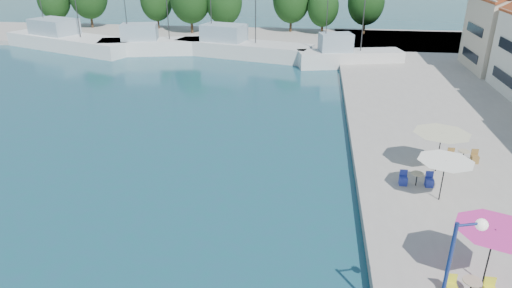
# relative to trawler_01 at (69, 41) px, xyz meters

# --- Properties ---
(quay_far) EXTENTS (90.00, 16.00, 0.60)m
(quay_far) POSITION_rel_trawler_01_xyz_m (21.94, 9.14, -0.77)
(quay_far) COLOR #A09890
(quay_far) RESTS_ON ground
(trawler_01) EXTENTS (20.34, 12.18, 10.20)m
(trawler_01) POSITION_rel_trawler_01_xyz_m (0.00, 0.00, 0.00)
(trawler_01) COLOR white
(trawler_01) RESTS_ON ground
(trawler_02) EXTENTS (15.24, 6.99, 10.20)m
(trawler_02) POSITION_rel_trawler_01_xyz_m (12.58, -1.25, 0.00)
(trawler_02) COLOR white
(trawler_02) RESTS_ON ground
(trawler_03) EXTENTS (17.91, 8.85, 10.20)m
(trawler_03) POSITION_rel_trawler_01_xyz_m (23.62, -1.33, 0.00)
(trawler_03) COLOR silver
(trawler_03) RESTS_ON ground
(trawler_04) EXTENTS (12.33, 5.74, 10.20)m
(trawler_04) POSITION_rel_trawler_01_xyz_m (36.81, -4.98, 0.00)
(trawler_04) COLOR silver
(trawler_04) RESTS_ON ground
(tree_01) EXTENTS (5.01, 5.01, 7.41)m
(tree_01) POSITION_rel_trawler_01_xyz_m (-8.91, 13.07, 3.81)
(tree_01) COLOR #3F2B19
(tree_01) RESTS_ON quay_far
(tree_03) EXTENTS (5.02, 5.02, 7.43)m
(tree_03) POSITION_rel_trawler_01_xyz_m (7.78, 14.12, 3.82)
(tree_03) COLOR #3F2B19
(tree_03) RESTS_ON quay_far
(tree_05) EXTENTS (5.41, 5.41, 8.00)m
(tree_05) POSITION_rel_trawler_01_xyz_m (19.28, 11.02, 4.15)
(tree_05) COLOR #3F2B19
(tree_05) RESTS_ON quay_far
(tree_07) EXTENTS (4.60, 4.60, 6.82)m
(tree_07) POSITION_rel_trawler_01_xyz_m (33.89, 12.48, 3.46)
(tree_07) COLOR #3F2B19
(tree_07) RESTS_ON quay_far
(tree_08) EXTENTS (5.39, 5.39, 7.97)m
(tree_08) POSITION_rel_trawler_01_xyz_m (40.17, 13.66, 4.13)
(tree_08) COLOR #3F2B19
(tree_08) RESTS_ON quay_far
(umbrella_pink) EXTENTS (3.02, 3.02, 2.49)m
(umbrella_pink) POSITION_rel_trawler_01_xyz_m (40.26, -42.61, 1.77)
(umbrella_pink) COLOR black
(umbrella_pink) RESTS_ON quay_right
(umbrella_white) EXTENTS (2.83, 2.83, 2.27)m
(umbrella_white) POSITION_rel_trawler_01_xyz_m (40.04, -36.16, 1.55)
(umbrella_white) COLOR black
(umbrella_white) RESTS_ON quay_right
(umbrella_cream) EXTENTS (3.23, 3.23, 2.42)m
(umbrella_cream) POSITION_rel_trawler_01_xyz_m (40.62, -32.72, 1.70)
(umbrella_cream) COLOR black
(umbrella_cream) RESTS_ON quay_right
(cafe_table_02) EXTENTS (1.82, 0.70, 0.76)m
(cafe_table_02) POSITION_rel_trawler_01_xyz_m (39.12, -34.71, -0.18)
(cafe_table_02) COLOR black
(cafe_table_02) RESTS_ON quay_right
(cafe_table_03) EXTENTS (1.82, 0.70, 0.76)m
(cafe_table_03) POSITION_rel_trawler_01_xyz_m (42.52, -31.24, -0.18)
(cafe_table_03) COLOR black
(cafe_table_03) RESTS_ON quay_right
(street_lamp) EXTENTS (1.00, 0.48, 5.03)m
(street_lamp) POSITION_rel_trawler_01_xyz_m (37.80, -46.27, 3.02)
(street_lamp) COLOR navy
(street_lamp) RESTS_ON quay_right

